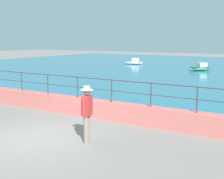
# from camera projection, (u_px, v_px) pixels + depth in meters

# --- Properties ---
(ground_plane) EXTENTS (120.00, 120.00, 0.00)m
(ground_plane) POSITION_uv_depth(u_px,v_px,m) (37.00, 138.00, 9.79)
(ground_plane) COLOR slate
(promenade_wall) EXTENTS (20.00, 0.56, 0.70)m
(promenade_wall) POSITION_uv_depth(u_px,v_px,m) (94.00, 108.00, 12.42)
(promenade_wall) COLOR #BC605B
(promenade_wall) RESTS_ON ground
(railing) EXTENTS (18.44, 0.04, 0.90)m
(railing) POSITION_uv_depth(u_px,v_px,m) (94.00, 85.00, 12.26)
(railing) COLOR #383330
(railing) RESTS_ON promenade_wall
(lake_water) EXTENTS (64.00, 44.32, 0.06)m
(lake_water) POSITION_uv_depth(u_px,v_px,m) (220.00, 69.00, 31.47)
(lake_water) COLOR #236B89
(lake_water) RESTS_ON ground
(person_walking) EXTENTS (0.38, 0.56, 1.75)m
(person_walking) POSITION_uv_depth(u_px,v_px,m) (87.00, 111.00, 9.21)
(person_walking) COLOR slate
(person_walking) RESTS_ON ground
(boat_1) EXTENTS (2.17, 2.34, 0.76)m
(boat_1) POSITION_uv_depth(u_px,v_px,m) (200.00, 68.00, 29.94)
(boat_1) COLOR #338C59
(boat_1) RESTS_ON lake_water
(boat_2) EXTENTS (2.45, 1.47, 0.76)m
(boat_2) POSITION_uv_depth(u_px,v_px,m) (134.00, 62.00, 37.39)
(boat_2) COLOR white
(boat_2) RESTS_ON lake_water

